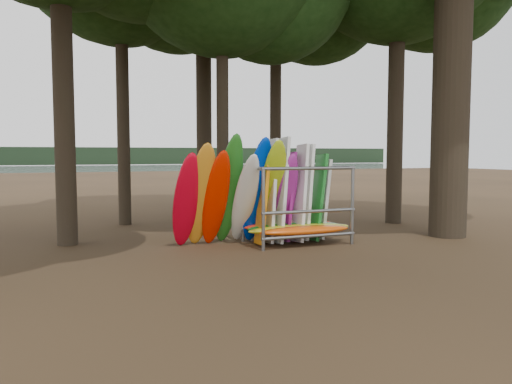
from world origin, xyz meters
name	(u,v)px	position (x,y,z in m)	size (l,w,h in m)	color
ground	(300,251)	(0.00, 0.00, 0.00)	(120.00, 120.00, 0.00)	#47331E
lake	(105,172)	(0.00, 60.00, 0.00)	(160.00, 160.00, 0.00)	gray
far_shore	(87,156)	(0.00, 110.00, 2.00)	(160.00, 4.00, 4.00)	black
kayak_row	(237,195)	(-1.21, 1.33, 1.34)	(3.56, 1.99, 3.11)	#C10217
storage_rack	(296,207)	(0.41, 1.06, 1.00)	(3.03, 1.54, 2.92)	slate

